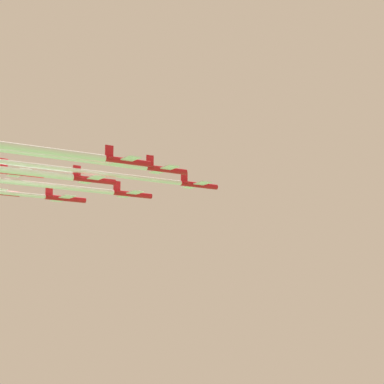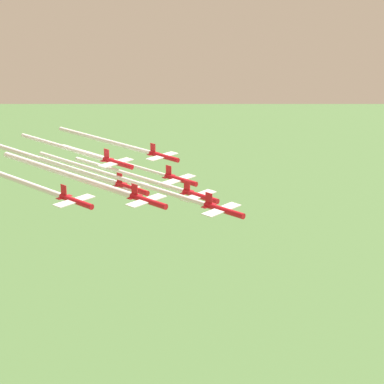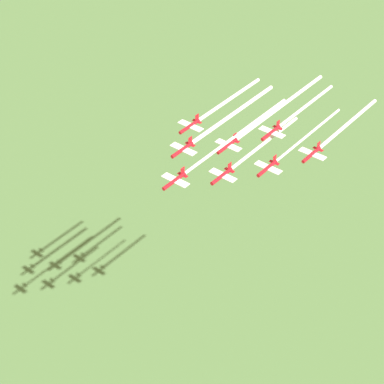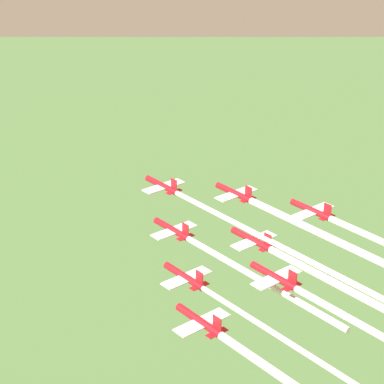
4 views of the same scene
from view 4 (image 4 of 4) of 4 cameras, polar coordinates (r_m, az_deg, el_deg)
The scene contains 13 objects.
jet_0 at distance 142.26m, azimuth -2.23°, elevation 0.48°, with size 9.22×8.90×3.09m.
jet_1 at distance 130.28m, azimuth -1.45°, elevation -2.90°, with size 9.22×8.90×3.09m.
jet_2 at distance 137.60m, azimuth 3.32°, elevation -0.09°, with size 9.22×8.90×3.09m.
jet_3 at distance 118.30m, azimuth -0.50°, elevation -6.48°, with size 9.22×8.90×3.09m.
jet_4 at distance 125.99m, azimuth 4.67°, elevation -3.66°, with size 9.22×8.90×3.09m.
jet_5 at distance 135.10m, azimuth 9.15°, elevation -1.39°, with size 9.22×8.90×3.09m.
jet_6 at distance 105.62m, azimuth 0.67°, elevation -9.83°, with size 9.22×8.90×3.09m.
jet_7 at distance 113.24m, azimuth 6.37°, elevation -6.44°, with size 9.22×8.90×3.09m.
smoke_trail_0 at distance 122.25m, azimuth 6.31°, elevation -3.91°, with size 50.17×11.76×0.94m.
smoke_trail_1 at distance 116.16m, azimuth 5.20°, elevation -6.68°, with size 34.21×8.38×1.03m.
smoke_trail_2 at distance 122.37m, azimuth 11.32°, elevation -3.87°, with size 41.16×10.13×1.29m.
smoke_trail_3 at distance 104.58m, azimuth 7.49°, elevation -11.37°, with size 36.15×8.59×0.81m.
smoke_trail_7 at distance 102.84m, azimuth 14.40°, elevation -10.70°, with size 30.82×7.66×1.05m.
Camera 4 is at (106.08, -110.18, 223.94)m, focal length 70.00 mm.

